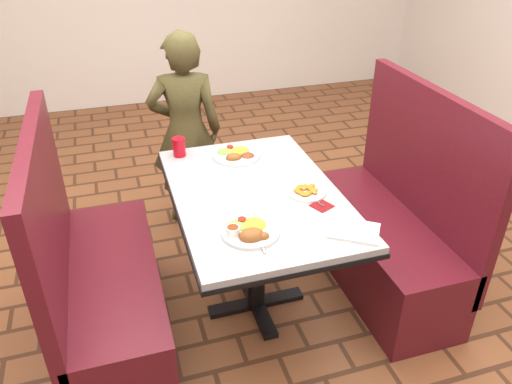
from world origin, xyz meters
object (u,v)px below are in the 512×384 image
diner_person (186,132)px  plantain_plate (307,191)px  near_dinner_plate (249,228)px  dining_table (256,208)px  booth_bench_left (103,289)px  far_dinner_plate (236,152)px  booth_bench_right (387,234)px  red_tumbler (179,147)px

diner_person → plantain_plate: 1.19m
near_dinner_plate → dining_table: bearing=68.3°
dining_table → booth_bench_left: booth_bench_left is taller
booth_bench_left → far_dinner_plate: (0.81, 0.41, 0.44)m
booth_bench_right → plantain_plate: (-0.56, -0.09, 0.43)m
booth_bench_left → diner_person: (0.63, 1.03, 0.34)m
booth_bench_left → near_dinner_plate: (0.67, -0.33, 0.45)m
diner_person → plantain_plate: (0.41, -1.12, 0.10)m
plantain_plate → red_tumbler: red_tumbler is taller
diner_person → near_dinner_plate: diner_person is taller
near_dinner_plate → red_tumbler: red_tumbler is taller
booth_bench_left → booth_bench_right: same height
diner_person → red_tumbler: 0.55m
booth_bench_right → diner_person: bearing=133.3°
dining_table → booth_bench_left: 0.86m
dining_table → booth_bench_right: size_ratio=1.01×
booth_bench_right → red_tumbler: (-1.09, 0.52, 0.47)m
booth_bench_left → diner_person: size_ratio=0.90×
near_dinner_plate → red_tumbler: (-0.16, 0.85, 0.03)m
near_dinner_plate → booth_bench_right: bearing=19.6°
plantain_plate → near_dinner_plate: bearing=-146.3°
booth_bench_right → near_dinner_plate: size_ratio=4.67×
booth_bench_right → diner_person: 1.45m
dining_table → diner_person: size_ratio=0.91×
near_dinner_plate → red_tumbler: 0.86m
red_tumbler → near_dinner_plate: bearing=-79.3°
dining_table → diner_person: diner_person is taller
booth_bench_left → diner_person: diner_person is taller
booth_bench_right → booth_bench_left: bearing=180.0°
booth_bench_right → red_tumbler: booth_bench_right is taller
dining_table → diner_person: (-0.17, 1.03, 0.01)m
far_dinner_plate → booth_bench_left: bearing=-153.1°
booth_bench_right → diner_person: diner_person is taller
diner_person → red_tumbler: bearing=85.7°
booth_bench_right → plantain_plate: 0.72m
booth_bench_left → plantain_plate: (1.03, -0.09, 0.43)m
booth_bench_left → booth_bench_right: 1.60m
booth_bench_right → far_dinner_plate: 0.99m
diner_person → booth_bench_left: bearing=67.7°
dining_table → booth_bench_right: (0.80, 0.00, -0.32)m
dining_table → booth_bench_left: size_ratio=1.01×
dining_table → plantain_plate: (0.23, -0.09, 0.11)m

